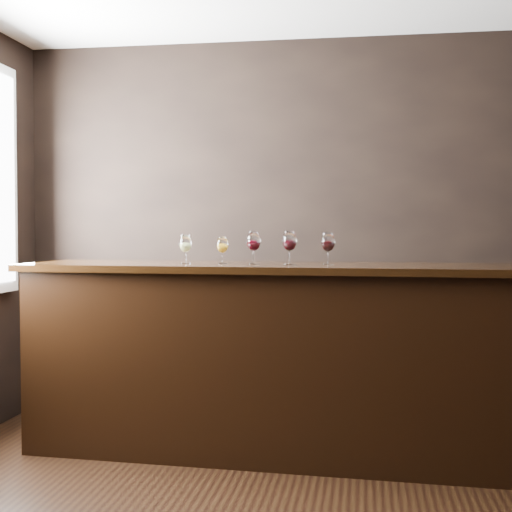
# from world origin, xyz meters

# --- Properties ---
(room_shell) EXTENTS (5.02, 4.52, 2.81)m
(room_shell) POSITION_xyz_m (-0.23, 0.11, 1.81)
(room_shell) COLOR black
(room_shell) RESTS_ON ground
(bar_counter) EXTENTS (3.28, 0.88, 1.14)m
(bar_counter) POSITION_xyz_m (-0.37, 1.30, 0.57)
(bar_counter) COLOR black
(bar_counter) RESTS_ON ground
(bar_top) EXTENTS (3.39, 0.96, 0.04)m
(bar_top) POSITION_xyz_m (-0.37, 1.30, 1.16)
(bar_top) COLOR black
(bar_top) RESTS_ON bar_counter
(back_bar_shelf) EXTENTS (2.44, 0.40, 0.88)m
(back_bar_shelf) POSITION_xyz_m (0.33, 2.03, 0.44)
(back_bar_shelf) COLOR black
(back_bar_shelf) RESTS_ON ground
(glass_white) EXTENTS (0.08, 0.08, 0.18)m
(glass_white) POSITION_xyz_m (-1.04, 1.31, 1.30)
(glass_white) COLOR white
(glass_white) RESTS_ON bar_top
(glass_amber) EXTENTS (0.07, 0.07, 0.17)m
(glass_amber) POSITION_xyz_m (-0.81, 1.33, 1.29)
(glass_amber) COLOR white
(glass_amber) RESTS_ON bar_top
(glass_red_a) EXTENTS (0.09, 0.09, 0.20)m
(glass_red_a) POSITION_xyz_m (-0.60, 1.30, 1.32)
(glass_red_a) COLOR white
(glass_red_a) RESTS_ON bar_top
(glass_red_b) EXTENTS (0.09, 0.09, 0.21)m
(glass_red_b) POSITION_xyz_m (-0.38, 1.29, 1.32)
(glass_red_b) COLOR white
(glass_red_b) RESTS_ON bar_top
(glass_red_c) EXTENTS (0.08, 0.08, 0.20)m
(glass_red_c) POSITION_xyz_m (-0.15, 1.32, 1.31)
(glass_red_c) COLOR white
(glass_red_c) RESTS_ON bar_top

